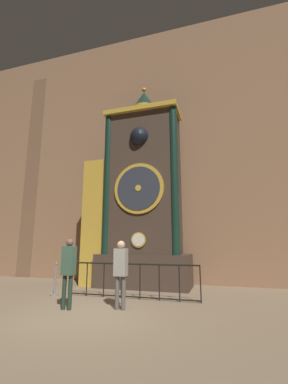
# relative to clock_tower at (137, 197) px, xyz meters

# --- Properties ---
(ground_plane) EXTENTS (28.00, 28.00, 0.00)m
(ground_plane) POSITION_rel_clock_tower_xyz_m (0.02, -4.20, -3.63)
(ground_plane) COLOR #847056
(cathedral_back_wall) EXTENTS (24.00, 0.32, 12.64)m
(cathedral_back_wall) POSITION_rel_clock_tower_xyz_m (-0.06, 1.37, 2.68)
(cathedral_back_wall) COLOR #936B4C
(cathedral_back_wall) RESTS_ON ground_plane
(clock_tower) EXTENTS (4.43, 1.84, 8.73)m
(clock_tower) POSITION_rel_clock_tower_xyz_m (0.00, 0.00, 0.00)
(clock_tower) COLOR #423328
(clock_tower) RESTS_ON ground_plane
(railing_fence) EXTENTS (4.37, 0.05, 1.07)m
(railing_fence) POSITION_rel_clock_tower_xyz_m (0.53, -2.13, -3.04)
(railing_fence) COLOR black
(railing_fence) RESTS_ON ground_plane
(visitor_near) EXTENTS (0.35, 0.23, 1.81)m
(visitor_near) POSITION_rel_clock_tower_xyz_m (-0.61, -3.91, -2.55)
(visitor_near) COLOR #213427
(visitor_near) RESTS_ON ground_plane
(visitor_far) EXTENTS (0.34, 0.22, 1.76)m
(visitor_far) POSITION_rel_clock_tower_xyz_m (0.73, -3.51, -2.57)
(visitor_far) COLOR #58554F
(visitor_far) RESTS_ON ground_plane
(stanchion_post) EXTENTS (0.28, 0.28, 1.07)m
(stanchion_post) POSITION_rel_clock_tower_xyz_m (-2.06, -2.39, -3.28)
(stanchion_post) COLOR gray
(stanchion_post) RESTS_ON ground_plane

